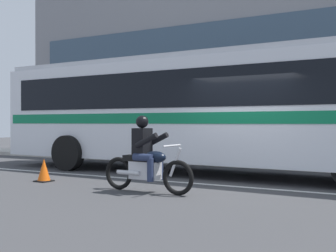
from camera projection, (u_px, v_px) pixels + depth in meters
name	position (u px, v px, depth m)	size (l,w,h in m)	color
ground_plane	(242.00, 183.00, 10.19)	(60.00, 60.00, 0.00)	#3D3D3F
sidewalk_curb	(294.00, 162.00, 14.64)	(28.00, 3.80, 0.15)	#B7B2A8
lane_center_stripe	(233.00, 186.00, 9.67)	(26.60, 0.14, 0.01)	silver
transit_bus	(214.00, 105.00, 11.82)	(13.54, 3.05, 3.22)	silver
motorcycle_with_rider	(146.00, 160.00, 8.85)	(2.14, 0.64, 1.56)	black
traffic_cone	(44.00, 171.00, 10.45)	(0.36, 0.36, 0.55)	#EA590F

